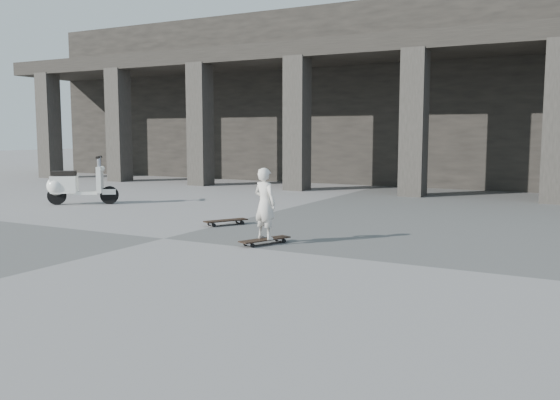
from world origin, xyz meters
The scene contains 6 objects.
ground centered at (0.00, 0.00, 0.00)m, with size 90.00×90.00×0.00m, color #51514E.
colonnade centered at (0.00, 13.77, 3.03)m, with size 28.00×8.82×6.00m.
longboard centered at (1.73, 0.35, 0.07)m, with size 0.53×0.90×0.09m.
skateboard_spare centered at (0.12, 1.69, 0.08)m, with size 0.61×0.84×0.10m.
child centered at (1.73, 0.35, 0.65)m, with size 0.41×0.27×1.11m, color silver.
scooter centered at (-5.00, 2.62, 0.47)m, with size 1.46×1.11×1.18m.
Camera 1 is at (6.25, -7.59, 1.74)m, focal length 38.00 mm.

